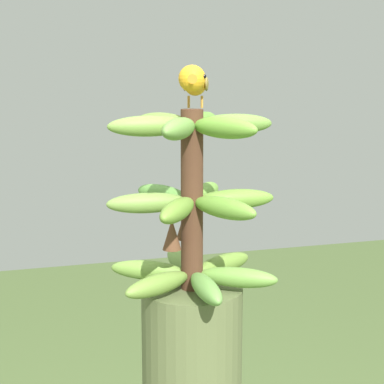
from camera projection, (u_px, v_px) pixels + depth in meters
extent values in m
cylinder|color=#4C2D1E|center=(192.00, 201.00, 1.25)|extent=(0.04, 0.04, 0.35)
ellipsoid|color=#69993E|center=(238.00, 277.00, 1.26)|extent=(0.15, 0.11, 0.04)
ellipsoid|color=olive|center=(223.00, 264.00, 1.35)|extent=(0.16, 0.11, 0.04)
ellipsoid|color=olive|center=(180.00, 261.00, 1.37)|extent=(0.04, 0.16, 0.04)
ellipsoid|color=olive|center=(148.00, 270.00, 1.30)|extent=(0.15, 0.11, 0.04)
ellipsoid|color=olive|center=(158.00, 284.00, 1.22)|extent=(0.16, 0.11, 0.04)
ellipsoid|color=#669B46|center=(205.00, 289.00, 1.19)|extent=(0.04, 0.16, 0.04)
ellipsoid|color=olive|center=(224.00, 208.00, 1.19)|extent=(0.10, 0.16, 0.04)
ellipsoid|color=olive|center=(236.00, 199.00, 1.27)|extent=(0.16, 0.05, 0.04)
ellipsoid|color=#689D3B|center=(205.00, 193.00, 1.34)|extent=(0.12, 0.15, 0.04)
ellipsoid|color=#5D9740|center=(163.00, 195.00, 1.32)|extent=(0.10, 0.16, 0.04)
ellipsoid|color=olive|center=(147.00, 203.00, 1.24)|extent=(0.16, 0.05, 0.04)
ellipsoid|color=olive|center=(177.00, 210.00, 1.17)|extent=(0.12, 0.15, 0.04)
ellipsoid|color=#649733|center=(224.00, 128.00, 1.17)|extent=(0.11, 0.16, 0.04)
ellipsoid|color=olive|center=(234.00, 124.00, 1.25)|extent=(0.16, 0.05, 0.04)
ellipsoid|color=#5C9A33|center=(203.00, 122.00, 1.31)|extent=(0.12, 0.15, 0.04)
ellipsoid|color=olive|center=(163.00, 123.00, 1.29)|extent=(0.11, 0.16, 0.04)
ellipsoid|color=olive|center=(148.00, 126.00, 1.21)|extent=(0.16, 0.05, 0.04)
ellipsoid|color=#628F3E|center=(179.00, 129.00, 1.15)|extent=(0.12, 0.15, 0.04)
cone|color=brown|center=(172.00, 234.00, 1.23)|extent=(0.04, 0.04, 0.06)
cone|color=brown|center=(185.00, 225.00, 1.31)|extent=(0.04, 0.04, 0.06)
cylinder|color=#C68933|center=(189.00, 102.00, 1.26)|extent=(0.01, 0.01, 0.02)
cylinder|color=#C68933|center=(202.00, 102.00, 1.26)|extent=(0.01, 0.01, 0.02)
ellipsoid|color=orange|center=(195.00, 84.00, 1.25)|extent=(0.07, 0.10, 0.04)
ellipsoid|color=olive|center=(184.00, 84.00, 1.26)|extent=(0.03, 0.07, 0.03)
ellipsoid|color=olive|center=(207.00, 84.00, 1.26)|extent=(0.03, 0.07, 0.03)
cube|color=olive|center=(197.00, 82.00, 1.32)|extent=(0.04, 0.06, 0.01)
sphere|color=gold|center=(194.00, 79.00, 1.21)|extent=(0.05, 0.05, 0.05)
sphere|color=black|center=(204.00, 76.00, 1.20)|extent=(0.01, 0.01, 0.01)
cone|color=orange|center=(193.00, 79.00, 1.18)|extent=(0.03, 0.03, 0.02)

